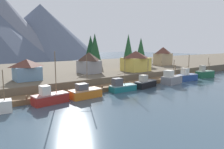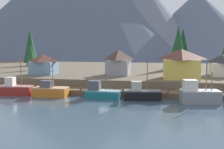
# 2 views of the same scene
# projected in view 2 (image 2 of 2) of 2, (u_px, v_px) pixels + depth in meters

# --- Properties ---
(ground_plane) EXTENTS (400.00, 400.00, 1.00)m
(ground_plane) POSITION_uv_depth(u_px,v_px,m) (120.00, 84.00, 70.00)
(ground_plane) COLOR #384C5B
(dock) EXTENTS (80.00, 4.00, 1.60)m
(dock) POSITION_uv_depth(u_px,v_px,m) (104.00, 92.00, 52.33)
(dock) COLOR brown
(dock) RESTS_ON ground_plane
(shoreline_bank) EXTENTS (400.00, 56.00, 2.50)m
(shoreline_bank) POSITION_uv_depth(u_px,v_px,m) (126.00, 73.00, 81.51)
(shoreline_bank) COLOR brown
(shoreline_bank) RESTS_ON ground_plane
(mountain_central_peak) EXTENTS (99.81, 99.81, 60.92)m
(mountain_central_peak) POSITION_uv_depth(u_px,v_px,m) (134.00, 14.00, 185.40)
(mountain_central_peak) COLOR slate
(mountain_central_peak) RESTS_ON ground_plane
(mountain_east_peak) EXTENTS (99.22, 99.22, 45.15)m
(mountain_east_peak) POSITION_uv_depth(u_px,v_px,m) (197.00, 26.00, 185.50)
(mountain_east_peak) COLOR slate
(mountain_east_peak) RESTS_ON ground_plane
(fishing_boat_red) EXTENTS (6.46, 3.03, 9.34)m
(fishing_boat_red) POSITION_uv_depth(u_px,v_px,m) (15.00, 89.00, 51.92)
(fishing_boat_red) COLOR maroon
(fishing_boat_red) RESTS_ON ground_plane
(fishing_boat_orange) EXTENTS (6.34, 3.01, 8.54)m
(fishing_boat_orange) POSITION_uv_depth(u_px,v_px,m) (50.00, 91.00, 50.54)
(fishing_boat_orange) COLOR #CC6B1E
(fishing_boat_orange) RESTS_ON ground_plane
(fishing_boat_teal) EXTENTS (6.31, 2.67, 8.21)m
(fishing_boat_teal) POSITION_uv_depth(u_px,v_px,m) (101.00, 92.00, 48.87)
(fishing_boat_teal) COLOR #196B70
(fishing_boat_teal) RESTS_ON ground_plane
(fishing_boat_black) EXTENTS (6.54, 3.23, 7.04)m
(fishing_boat_black) POSITION_uv_depth(u_px,v_px,m) (141.00, 94.00, 47.14)
(fishing_boat_black) COLOR black
(fishing_boat_black) RESTS_ON ground_plane
(fishing_boat_grey) EXTENTS (6.67, 4.05, 6.50)m
(fishing_boat_grey) POSITION_uv_depth(u_px,v_px,m) (199.00, 95.00, 44.82)
(fishing_boat_grey) COLOR gray
(fishing_boat_grey) RESTS_ON ground_plane
(house_grey) EXTENTS (5.28, 6.18, 5.90)m
(house_grey) POSITION_uv_depth(u_px,v_px,m) (119.00, 62.00, 63.34)
(house_grey) COLOR gray
(house_grey) RESTS_ON shoreline_bank
(house_blue) EXTENTS (5.75, 5.18, 4.81)m
(house_blue) POSITION_uv_depth(u_px,v_px,m) (44.00, 64.00, 64.49)
(house_blue) COLOR #6689A8
(house_blue) RESTS_ON shoreline_bank
(house_yellow) EXTENTS (7.52, 6.77, 6.16)m
(house_yellow) POSITION_uv_depth(u_px,v_px,m) (181.00, 64.00, 56.24)
(house_yellow) COLOR gold
(house_yellow) RESTS_ON shoreline_bank
(house_white) EXTENTS (5.46, 6.69, 4.84)m
(house_white) POSITION_uv_depth(u_px,v_px,m) (223.00, 65.00, 61.72)
(house_white) COLOR silver
(house_white) RESTS_ON shoreline_bank
(conifer_near_left) EXTENTS (4.63, 4.63, 12.21)m
(conifer_near_left) POSITION_uv_depth(u_px,v_px,m) (30.00, 46.00, 90.75)
(conifer_near_left) COLOR #4C3823
(conifer_near_left) RESTS_ON shoreline_bank
(conifer_near_right) EXTENTS (2.54, 2.54, 7.57)m
(conifer_near_right) POSITION_uv_depth(u_px,v_px,m) (31.00, 54.00, 74.53)
(conifer_near_right) COLOR #4C3823
(conifer_near_right) RESTS_ON shoreline_bank
(conifer_mid_left) EXTENTS (4.96, 4.96, 12.52)m
(conifer_mid_left) POSITION_uv_depth(u_px,v_px,m) (178.00, 45.00, 79.08)
(conifer_mid_left) COLOR #4C3823
(conifer_mid_left) RESTS_ON shoreline_bank
(conifer_back_left) EXTENTS (5.22, 5.22, 11.99)m
(conifer_back_left) POSITION_uv_depth(u_px,v_px,m) (183.00, 45.00, 84.66)
(conifer_back_left) COLOR #4C3823
(conifer_back_left) RESTS_ON shoreline_bank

